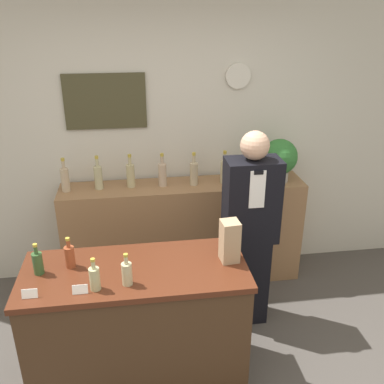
% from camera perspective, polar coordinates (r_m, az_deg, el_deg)
% --- Properties ---
extents(back_wall, '(5.20, 0.09, 2.70)m').
position_cam_1_polar(back_wall, '(3.99, -4.12, 6.99)').
color(back_wall, beige).
rests_on(back_wall, ground_plane).
extents(back_shelf, '(2.22, 0.40, 1.00)m').
position_cam_1_polar(back_shelf, '(4.10, -1.11, -5.47)').
color(back_shelf, '#8E6642').
rests_on(back_shelf, ground_plane).
extents(display_counter, '(1.46, 0.63, 0.94)m').
position_cam_1_polar(display_counter, '(3.10, -7.16, -17.32)').
color(display_counter, '#422B19').
rests_on(display_counter, ground_plane).
extents(shopkeeper, '(0.42, 0.26, 1.66)m').
position_cam_1_polar(shopkeeper, '(3.46, 7.69, -5.34)').
color(shopkeeper, black).
rests_on(shopkeeper, ground_plane).
extents(potted_plant, '(0.32, 0.32, 0.40)m').
position_cam_1_polar(potted_plant, '(3.97, 11.59, 4.41)').
color(potted_plant, '#9E998E').
rests_on(potted_plant, back_shelf).
extents(paper_bag, '(0.13, 0.13, 0.29)m').
position_cam_1_polar(paper_bag, '(2.82, 5.05, -6.54)').
color(paper_bag, tan).
rests_on(paper_bag, display_counter).
extents(price_card_left, '(0.09, 0.02, 0.06)m').
position_cam_1_polar(price_card_left, '(2.71, -20.84, -12.56)').
color(price_card_left, white).
rests_on(price_card_left, display_counter).
extents(price_card_right, '(0.09, 0.02, 0.06)m').
position_cam_1_polar(price_card_right, '(2.65, -14.70, -12.46)').
color(price_card_right, white).
rests_on(price_card_right, display_counter).
extents(counter_bottle_0, '(0.06, 0.06, 0.21)m').
position_cam_1_polar(counter_bottle_0, '(2.88, -19.87, -8.83)').
color(counter_bottle_0, '#33542B').
rests_on(counter_bottle_0, display_counter).
extents(counter_bottle_1, '(0.06, 0.06, 0.21)m').
position_cam_1_polar(counter_bottle_1, '(2.88, -15.99, -8.20)').
color(counter_bottle_1, brown).
rests_on(counter_bottle_1, display_counter).
extents(counter_bottle_2, '(0.06, 0.06, 0.21)m').
position_cam_1_polar(counter_bottle_2, '(2.64, -12.85, -11.10)').
color(counter_bottle_2, tan).
rests_on(counter_bottle_2, display_counter).
extents(counter_bottle_3, '(0.06, 0.06, 0.21)m').
position_cam_1_polar(counter_bottle_3, '(2.65, -8.67, -10.62)').
color(counter_bottle_3, tan).
rests_on(counter_bottle_3, display_counter).
extents(shelf_bottle_0, '(0.07, 0.07, 0.31)m').
position_cam_1_polar(shelf_bottle_0, '(3.86, -16.56, 1.68)').
color(shelf_bottle_0, tan).
rests_on(shelf_bottle_0, back_shelf).
extents(shelf_bottle_1, '(0.07, 0.07, 0.31)m').
position_cam_1_polar(shelf_bottle_1, '(3.84, -12.39, 2.02)').
color(shelf_bottle_1, tan).
rests_on(shelf_bottle_1, back_shelf).
extents(shelf_bottle_2, '(0.07, 0.07, 0.31)m').
position_cam_1_polar(shelf_bottle_2, '(3.83, -8.19, 2.29)').
color(shelf_bottle_2, tan).
rests_on(shelf_bottle_2, back_shelf).
extents(shelf_bottle_3, '(0.07, 0.07, 0.31)m').
position_cam_1_polar(shelf_bottle_3, '(3.83, -3.96, 2.44)').
color(shelf_bottle_3, tan).
rests_on(shelf_bottle_3, back_shelf).
extents(shelf_bottle_4, '(0.07, 0.07, 0.31)m').
position_cam_1_polar(shelf_bottle_4, '(3.84, 0.25, 2.58)').
color(shelf_bottle_4, tan).
rests_on(shelf_bottle_4, back_shelf).
extents(shelf_bottle_5, '(0.07, 0.07, 0.31)m').
position_cam_1_polar(shelf_bottle_5, '(3.90, 4.34, 2.83)').
color(shelf_bottle_5, tan).
rests_on(shelf_bottle_5, back_shelf).
extents(shelf_bottle_6, '(0.07, 0.07, 0.31)m').
position_cam_1_polar(shelf_bottle_6, '(3.98, 8.26, 3.10)').
color(shelf_bottle_6, tan).
rests_on(shelf_bottle_6, back_shelf).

